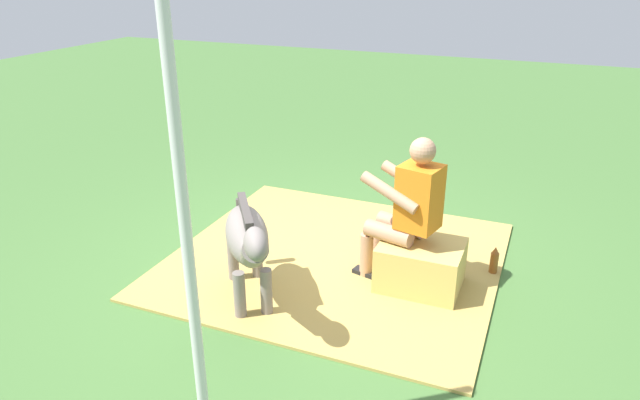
# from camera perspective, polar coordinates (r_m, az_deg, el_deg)

# --- Properties ---
(ground_plane) EXTENTS (24.00, 24.00, 0.00)m
(ground_plane) POSITION_cam_1_polar(r_m,az_deg,el_deg) (5.11, -0.44, -6.55)
(ground_plane) COLOR #426B33
(hay_patch) EXTENTS (2.82, 2.64, 0.02)m
(hay_patch) POSITION_cam_1_polar(r_m,az_deg,el_deg) (5.20, 1.56, -5.84)
(hay_patch) COLOR tan
(hay_patch) RESTS_ON ground
(hay_bale) EXTENTS (0.66, 0.53, 0.40)m
(hay_bale) POSITION_cam_1_polar(r_m,az_deg,el_deg) (4.77, 9.95, -6.49)
(hay_bale) COLOR tan
(hay_bale) RESTS_ON ground
(person_seated) EXTENTS (0.71, 0.52, 1.28)m
(person_seated) POSITION_cam_1_polar(r_m,az_deg,el_deg) (4.60, 8.56, -0.68)
(person_seated) COLOR tan
(person_seated) RESTS_ON ground
(pony_standing) EXTENTS (0.92, 1.17, 0.92)m
(pony_standing) POSITION_cam_1_polar(r_m,az_deg,el_deg) (4.37, -7.18, -3.93)
(pony_standing) COLOR slate
(pony_standing) RESTS_ON ground
(soda_bottle) EXTENTS (0.07, 0.07, 0.27)m
(soda_bottle) POSITION_cam_1_polar(r_m,az_deg,el_deg) (5.14, 16.92, -5.85)
(soda_bottle) COLOR brown
(soda_bottle) RESTS_ON ground
(tent_pole_left) EXTENTS (0.06, 0.06, 2.44)m
(tent_pole_left) POSITION_cam_1_polar(r_m,az_deg,el_deg) (2.84, -13.02, -4.98)
(tent_pole_left) COLOR silver
(tent_pole_left) RESTS_ON ground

